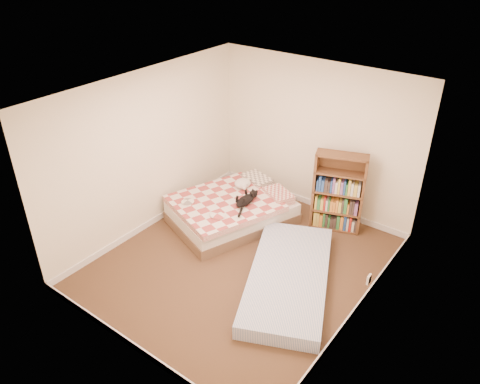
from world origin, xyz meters
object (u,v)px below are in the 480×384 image
Objects in this scene: bookshelf at (338,200)px; black_cat at (247,200)px; bed at (233,209)px; floor_mattress at (289,278)px; white_dog at (243,184)px.

black_cat is (-1.13, -0.86, 0.02)m from bookshelf.
bed is 3.20× the size of black_cat.
bed reaches higher than floor_mattress.
floor_mattress is (0.12, -1.61, -0.39)m from bookshelf.
black_cat reaches higher than floor_mattress.
bookshelf is 1.67m from floor_mattress.
white_dog is at bearing 122.45° from bed.
white_dog is at bearing 120.97° from floor_mattress.
floor_mattress is 1.52m from black_cat.
bed is at bearing 129.31° from floor_mattress.
white_dog is (-0.35, 0.37, 0.00)m from black_cat.
white_dog is (-1.60, 1.13, 0.41)m from floor_mattress.
bed is at bearing -168.40° from bookshelf.
bookshelf is 1.90× the size of black_cat.
bookshelf is 0.57× the size of floor_mattress.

